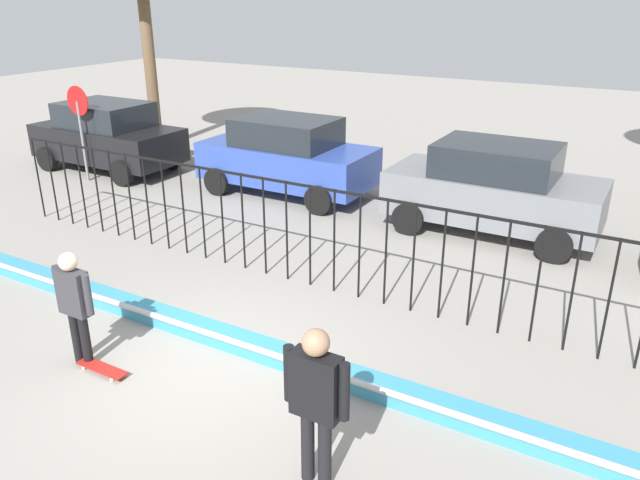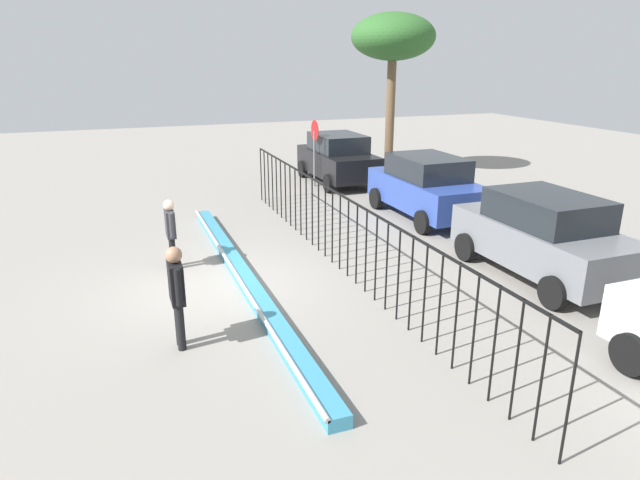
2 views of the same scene
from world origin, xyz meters
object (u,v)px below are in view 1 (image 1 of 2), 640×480
object	(u,v)px
parked_car_black	(107,136)
parked_car_gray	(494,188)
skateboarder	(74,298)
stop_sign	(80,120)
skateboard	(102,368)
camera_operator	(316,394)
parked_car_blue	(287,156)

from	to	relation	value
parked_car_black	parked_car_gray	bearing A→B (deg)	7.14
skateboarder	stop_sign	distance (m)	9.28
stop_sign	skateboard	bearing A→B (deg)	-39.94
camera_operator	stop_sign	world-z (taller)	stop_sign
camera_operator	parked_car_black	distance (m)	13.42
skateboard	camera_operator	world-z (taller)	camera_operator
parked_car_blue	parked_car_gray	xyz separation A→B (m)	(5.15, -0.12, 0.00)
skateboarder	parked_car_gray	distance (m)	8.44
parked_car_blue	camera_operator	bearing A→B (deg)	-58.75
skateboarder	parked_car_blue	size ratio (longest dim) A/B	0.38
skateboarder	camera_operator	bearing A→B (deg)	10.06
parked_car_blue	parked_car_gray	world-z (taller)	same
parked_car_black	parked_car_blue	size ratio (longest dim) A/B	1.00
camera_operator	parked_car_black	world-z (taller)	parked_car_black
parked_car_black	parked_car_blue	xyz separation A→B (m)	(5.56, 0.64, 0.00)
camera_operator	parked_car_gray	distance (m)	8.02
camera_operator	parked_car_black	size ratio (longest dim) A/B	0.42
parked_car_black	parked_car_blue	world-z (taller)	same
camera_operator	parked_car_blue	world-z (taller)	parked_car_blue
camera_operator	skateboarder	bearing A→B (deg)	36.76
skateboarder	parked_car_black	distance (m)	10.19
skateboard	camera_operator	bearing A→B (deg)	-7.12
parked_car_black	parked_car_gray	world-z (taller)	same
parked_car_black	parked_car_blue	distance (m)	5.60
skateboarder	skateboard	distance (m)	1.01
parked_car_black	stop_sign	world-z (taller)	stop_sign
parked_car_black	camera_operator	bearing A→B (deg)	-29.58
parked_car_black	stop_sign	size ratio (longest dim) A/B	1.72
skateboard	parked_car_black	bearing A→B (deg)	133.97
camera_operator	parked_car_blue	size ratio (longest dim) A/B	0.42
skateboard	parked_car_gray	bearing A→B (deg)	65.68
parked_car_gray	parked_car_blue	bearing A→B (deg)	176.67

